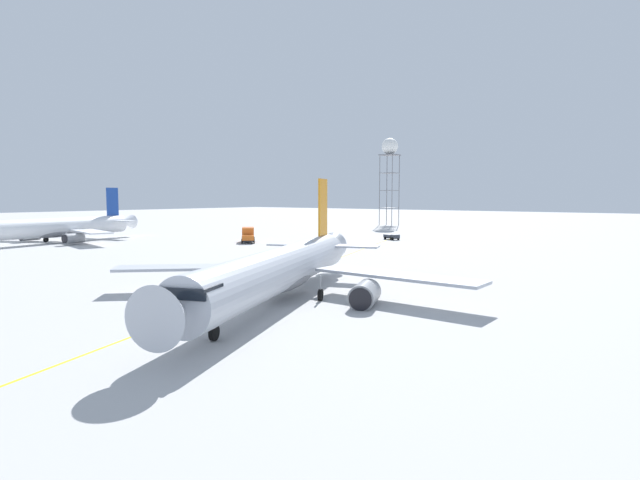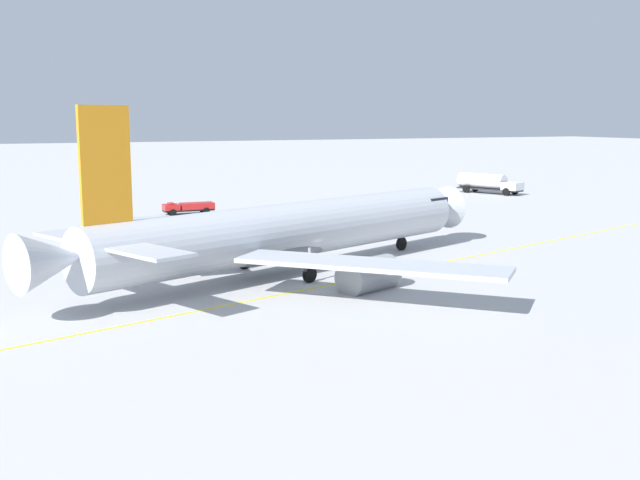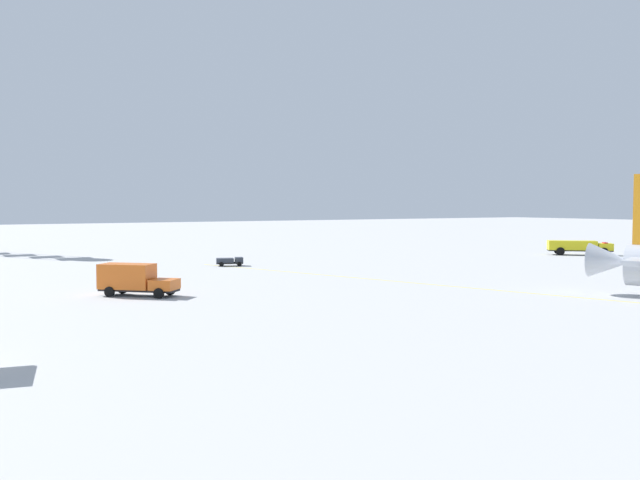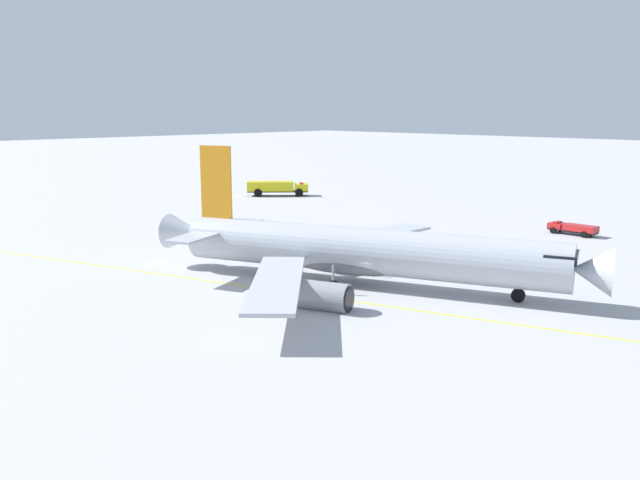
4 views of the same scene
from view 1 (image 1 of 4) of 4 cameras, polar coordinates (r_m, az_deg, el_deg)
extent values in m
plane|color=#B2B2B2|center=(46.55, -5.41, -7.04)|extent=(600.00, 600.00, 0.00)
cylinder|color=#B2B7C1|center=(46.01, -4.56, -3.30)|extent=(32.62, 16.17, 3.93)
cone|color=#B2B7C1|center=(30.06, -16.62, -7.91)|extent=(4.18, 4.58, 3.73)
cone|color=#B2B7C1|center=(63.32, 1.16, -0.75)|extent=(4.96, 4.59, 3.34)
cube|color=black|center=(31.72, -14.53, -5.56)|extent=(3.47, 3.99, 0.70)
ellipsoid|color=slate|center=(47.73, -3.86, -4.31)|extent=(12.53, 7.79, 2.16)
cube|color=orange|center=(59.63, 0.32, 3.72)|extent=(3.06, 1.42, 6.69)
cube|color=#B2B7C1|center=(59.02, 3.81, -0.70)|extent=(4.61, 6.43, 0.20)
cube|color=#B2B7C1|center=(60.98, -3.06, -0.52)|extent=(4.61, 6.43, 0.20)
cube|color=#B2B7C1|center=(47.02, 8.67, -4.01)|extent=(3.75, 16.48, 0.28)
cube|color=#B2B7C1|center=(53.42, -13.59, -3.02)|extent=(14.05, 14.21, 0.28)
cylinder|color=gray|center=(44.97, 5.08, -6.20)|extent=(4.61, 3.66, 2.32)
cylinder|color=black|center=(42.98, 4.57, -6.72)|extent=(0.87, 1.88, 1.97)
cylinder|color=gray|center=(50.09, -12.62, -5.15)|extent=(4.61, 3.66, 2.32)
cylinder|color=black|center=(48.31, -13.79, -5.55)|extent=(0.87, 1.88, 1.97)
cylinder|color=#9EA0A5|center=(34.83, -11.91, -8.75)|extent=(0.20, 0.20, 1.83)
cylinder|color=black|center=(35.05, -11.88, -10.20)|extent=(1.13, 0.69, 1.10)
cylinder|color=#9EA0A5|center=(46.81, 0.05, -5.12)|extent=(0.20, 0.20, 1.83)
cylinder|color=black|center=(46.98, 0.05, -6.22)|extent=(1.13, 0.69, 1.10)
cylinder|color=#9EA0A5|center=(49.03, -7.57, -4.71)|extent=(0.20, 0.20, 1.83)
cylinder|color=black|center=(49.19, -7.56, -5.76)|extent=(1.13, 0.69, 1.10)
cylinder|color=white|center=(117.31, -28.46, 1.23)|extent=(37.55, 10.55, 3.88)
cone|color=white|center=(129.75, -21.07, 1.92)|extent=(4.53, 3.96, 3.30)
ellipsoid|color=slate|center=(118.43, -27.69, 0.77)|extent=(13.89, 5.86, 2.13)
cube|color=#193D93|center=(127.15, -22.40, 4.03)|extent=(3.19, 0.81, 6.48)
cube|color=white|center=(124.49, -21.24, 2.02)|extent=(3.60, 6.18, 0.20)
cube|color=white|center=(130.09, -23.39, 2.06)|extent=(3.60, 6.18, 0.20)
cube|color=white|center=(111.82, -24.47, 0.88)|extent=(7.23, 15.02, 0.28)
cube|color=white|center=(126.68, -29.62, 1.10)|extent=(11.44, 14.49, 0.28)
cylinder|color=gray|center=(112.18, -26.09, 0.18)|extent=(4.18, 2.70, 2.04)
cylinder|color=black|center=(111.01, -26.91, 0.10)|extent=(0.46, 1.73, 1.73)
cylinder|color=gray|center=(123.66, -29.96, 0.42)|extent=(4.18, 2.70, 2.04)
cylinder|color=black|center=(122.60, -30.74, 0.35)|extent=(0.46, 1.73, 1.73)
cylinder|color=#9EA0A5|center=(115.76, -26.73, 0.41)|extent=(0.20, 0.20, 2.04)
cylinder|color=black|center=(115.84, -26.71, -0.09)|extent=(1.14, 0.49, 1.10)
cylinder|color=#9EA0A5|center=(121.22, -28.59, 0.52)|extent=(0.20, 0.20, 2.04)
cylinder|color=black|center=(121.29, -28.57, 0.04)|extent=(1.14, 0.49, 1.10)
cube|color=#232326|center=(107.15, -8.13, 0.05)|extent=(6.82, 6.88, 0.20)
cube|color=orange|center=(104.45, -8.14, 0.25)|extent=(3.35, 3.34, 1.00)
cube|color=black|center=(103.40, -8.15, 0.29)|extent=(1.52, 1.50, 0.56)
cube|color=orange|center=(108.28, -8.13, 0.79)|extent=(5.34, 5.37, 2.40)
cylinder|color=black|center=(104.51, -7.47, -0.12)|extent=(0.90, 0.91, 1.00)
cylinder|color=black|center=(104.52, -8.81, -0.14)|extent=(0.90, 0.91, 1.00)
cylinder|color=black|center=(109.58, -7.48, 0.11)|extent=(0.90, 0.91, 1.00)
cylinder|color=black|center=(109.60, -8.76, 0.09)|extent=(0.90, 0.91, 1.00)
cube|color=#232326|center=(113.95, 8.08, 0.25)|extent=(2.75, 4.07, 0.20)
cube|color=#2D333D|center=(112.89, 8.51, 0.43)|extent=(2.02, 1.69, 0.70)
cube|color=black|center=(112.52, 8.66, 0.46)|extent=(1.38, 0.60, 0.39)
cube|color=#2D333D|center=(114.44, 7.87, 0.47)|extent=(2.50, 2.92, 0.60)
cylinder|color=black|center=(113.49, 8.84, 0.17)|extent=(0.49, 0.70, 0.64)
cylinder|color=black|center=(112.39, 8.17, 0.13)|extent=(0.49, 0.70, 0.64)
cylinder|color=black|center=(115.44, 8.03, 0.26)|extent=(0.49, 0.70, 0.64)
cylinder|color=black|center=(114.37, 7.36, 0.22)|extent=(0.49, 0.70, 0.64)
cylinder|color=slate|center=(174.67, 7.55, 5.55)|extent=(0.24, 0.24, 23.29)
cylinder|color=slate|center=(170.57, 6.74, 5.58)|extent=(0.24, 0.24, 23.29)
cylinder|color=slate|center=(168.18, 8.14, 5.57)|extent=(0.24, 0.24, 23.29)
cylinder|color=slate|center=(172.34, 8.93, 5.54)|extent=(0.24, 0.24, 23.29)
cube|color=slate|center=(171.45, 7.82, 3.61)|extent=(4.96, 4.96, 0.16)
cube|color=slate|center=(171.42, 7.84, 5.56)|extent=(4.96, 4.96, 0.16)
cube|color=slate|center=(171.59, 7.86, 7.51)|extent=(4.96, 4.96, 0.16)
cube|color=slate|center=(171.96, 7.89, 9.49)|extent=(5.56, 5.56, 0.30)
sphere|color=white|center=(172.22, 7.90, 10.44)|extent=(5.41, 5.41, 5.41)
cube|color=yellow|center=(52.28, -7.64, -5.73)|extent=(133.89, 43.30, 0.01)
camera|label=2|loc=(97.33, -18.57, 5.50)|focal=43.03mm
camera|label=3|loc=(96.25, -45.77, 2.96)|focal=37.32mm
camera|label=4|loc=(73.51, -55.58, 7.02)|focal=37.90mm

